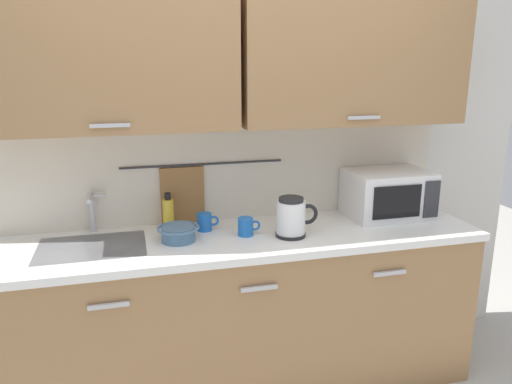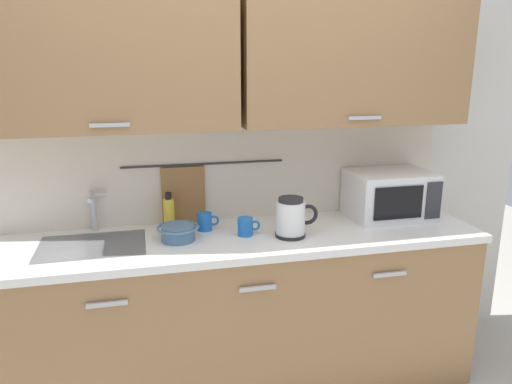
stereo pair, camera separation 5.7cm
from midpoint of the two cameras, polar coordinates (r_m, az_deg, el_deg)
counter_unit at (r=2.80m, az=-2.14°, el=-13.53°), size 2.53×0.64×0.90m
back_wall_assembly at (r=2.70m, az=-3.24°, el=9.27°), size 3.70×0.41×2.50m
sink_faucet at (r=2.74m, az=-18.89°, el=-1.65°), size 0.09×0.17×0.22m
microwave at (r=2.98m, az=14.34°, el=-0.19°), size 0.46×0.35×0.27m
electric_kettle at (r=2.57m, az=3.49°, el=-2.93°), size 0.23×0.16×0.21m
dish_soap_bottle at (r=2.74m, az=-10.62°, el=-2.33°), size 0.06×0.06×0.20m
mug_near_sink at (r=2.68m, az=-6.51°, el=-3.43°), size 0.12×0.08×0.09m
mixing_bowl at (r=2.55m, az=-9.55°, el=-4.62°), size 0.21×0.21×0.08m
mug_by_kettle at (r=2.59m, az=-1.78°, el=-4.00°), size 0.12×0.08×0.09m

